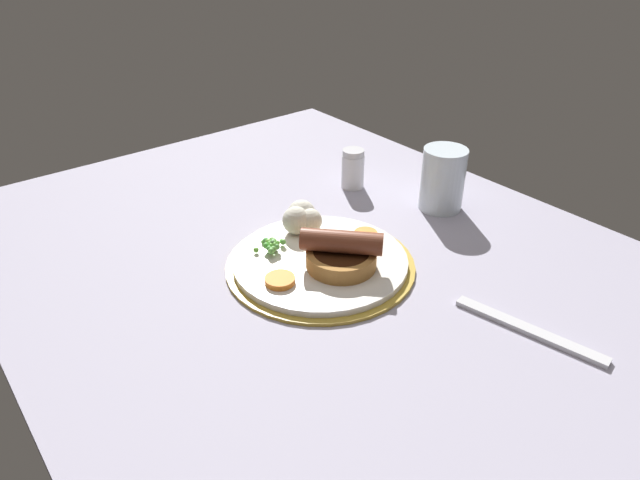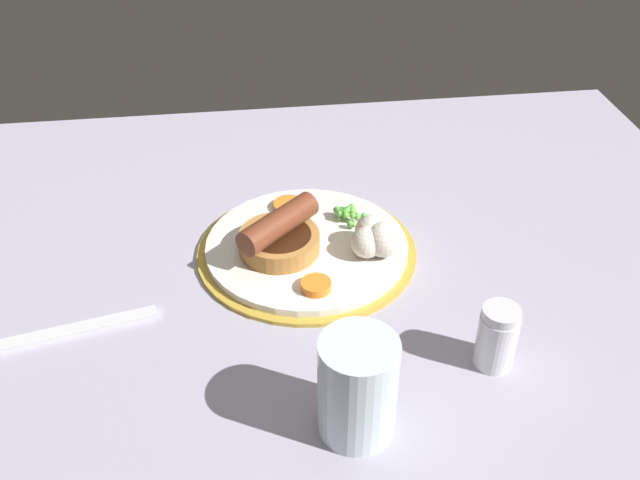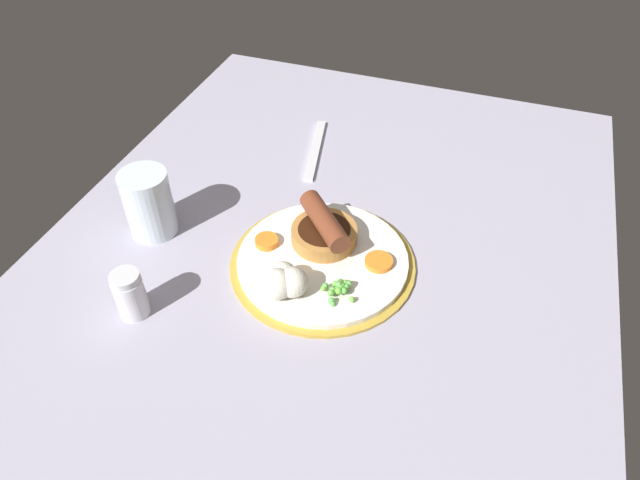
# 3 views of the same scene
# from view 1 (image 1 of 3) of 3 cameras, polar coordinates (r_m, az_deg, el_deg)

# --- Properties ---
(dining_table) EXTENTS (1.10, 0.80, 0.03)m
(dining_table) POSITION_cam_1_polar(r_m,az_deg,el_deg) (0.79, 0.80, -3.50)
(dining_table) COLOR #9E99AD
(dining_table) RESTS_ON ground
(dinner_plate) EXTENTS (0.26, 0.26, 0.01)m
(dinner_plate) POSITION_cam_1_polar(r_m,az_deg,el_deg) (0.78, 0.03, -2.30)
(dinner_plate) COLOR #B79333
(dinner_plate) RESTS_ON dining_table
(sausage_pudding) EXTENTS (0.10, 0.09, 0.05)m
(sausage_pudding) POSITION_cam_1_polar(r_m,az_deg,el_deg) (0.75, 2.28, -1.26)
(sausage_pudding) COLOR #AD7538
(sausage_pudding) RESTS_ON dinner_plate
(pea_pile) EXTENTS (0.04, 0.05, 0.02)m
(pea_pile) POSITION_cam_1_polar(r_m,az_deg,el_deg) (0.79, -4.85, -0.43)
(pea_pile) COLOR #5AA937
(pea_pile) RESTS_ON dinner_plate
(cauliflower_floret) EXTENTS (0.06, 0.06, 0.04)m
(cauliflower_floret) POSITION_cam_1_polar(r_m,az_deg,el_deg) (0.83, -1.84, 2.22)
(cauliflower_floret) COLOR beige
(cauliflower_floret) RESTS_ON dinner_plate
(carrot_slice_0) EXTENTS (0.05, 0.05, 0.01)m
(carrot_slice_0) POSITION_cam_1_polar(r_m,az_deg,el_deg) (0.73, -4.03, -4.03)
(carrot_slice_0) COLOR orange
(carrot_slice_0) RESTS_ON dinner_plate
(carrot_slice_1) EXTENTS (0.03, 0.03, 0.01)m
(carrot_slice_1) POSITION_cam_1_polar(r_m,az_deg,el_deg) (0.82, 4.59, 0.50)
(carrot_slice_1) COLOR orange
(carrot_slice_1) RESTS_ON dinner_plate
(fork) EXTENTS (0.18, 0.05, 0.01)m
(fork) POSITION_cam_1_polar(r_m,az_deg,el_deg) (0.71, 20.16, -8.43)
(fork) COLOR silver
(fork) RESTS_ON dining_table
(drinking_glass) EXTENTS (0.07, 0.07, 0.10)m
(drinking_glass) POSITION_cam_1_polar(r_m,az_deg,el_deg) (0.93, 12.17, 5.97)
(drinking_glass) COLOR silver
(drinking_glass) RESTS_ON dining_table
(salt_shaker) EXTENTS (0.04, 0.04, 0.07)m
(salt_shaker) POSITION_cam_1_polar(r_m,az_deg,el_deg) (0.99, 3.31, 7.12)
(salt_shaker) COLOR silver
(salt_shaker) RESTS_ON dining_table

